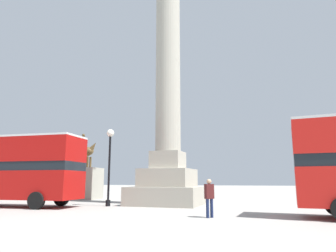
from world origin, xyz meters
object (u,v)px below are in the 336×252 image
Objects in this scene: equestrian_statue at (81,180)px; pedestrian_near_lamp at (209,196)px; monument_column at (168,108)px; street_lamp at (110,156)px.

equestrian_statue reaches higher than pedestrian_near_lamp.
monument_column is at bearing -26.58° from equestrian_statue.
street_lamp is at bearing -50.00° from equestrian_statue.
equestrian_statue is at bearing 159.74° from monument_column.
equestrian_statue is (-9.63, 3.56, -5.16)m from monument_column.
monument_column is at bearing -109.35° from pedestrian_near_lamp.
monument_column is 11.49m from equestrian_statue.
monument_column is 9.81m from pedestrian_near_lamp.
street_lamp is (6.33, -6.05, 1.57)m from equestrian_statue.
equestrian_statue is 17.18m from pedestrian_near_lamp.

